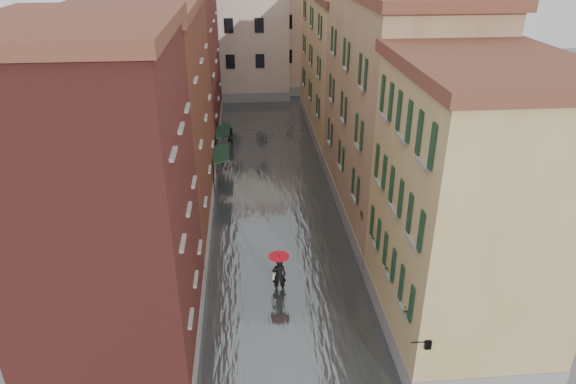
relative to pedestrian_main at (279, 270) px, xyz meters
name	(u,v)px	position (x,y,z in m)	size (l,w,h in m)	color
ground	(289,308)	(0.35, -1.35, -1.28)	(120.00, 120.00, 0.00)	#5E5E60
floodwater	(272,187)	(0.35, 11.65, -1.18)	(10.00, 60.00, 0.20)	#4B5254
building_left_near	(106,214)	(-6.65, -3.35, 5.22)	(6.00, 8.00, 13.00)	maroon
building_left_mid	(152,125)	(-6.65, 7.65, 4.97)	(6.00, 14.00, 12.50)	brown
building_left_far	(178,57)	(-6.65, 22.65, 5.72)	(6.00, 16.00, 14.00)	maroon
building_right_near	(468,216)	(7.35, -3.35, 4.47)	(6.00, 8.00, 11.50)	tan
building_right_mid	(395,114)	(7.35, 7.65, 5.22)	(6.00, 14.00, 13.00)	tan
building_right_far	(346,68)	(7.35, 22.65, 4.47)	(6.00, 16.00, 11.50)	tan
building_end_cream	(230,34)	(-2.65, 36.65, 5.22)	(12.00, 9.00, 13.00)	beige
building_end_pink	(311,34)	(6.35, 38.65, 4.72)	(10.00, 9.00, 12.00)	tan
awning_near	(221,154)	(-3.13, 12.22, 1.19)	(1.09, 3.36, 2.80)	black
awning_far	(222,132)	(-3.14, 16.68, 1.18)	(1.09, 2.85, 2.80)	black
wall_lantern	(427,344)	(4.68, -7.35, 1.73)	(0.71, 0.22, 0.35)	black
window_planters	(384,249)	(4.47, -2.03, 2.23)	(0.59, 8.49, 0.84)	brown
pedestrian_main	(279,270)	(0.00, 0.00, 0.00)	(1.06, 1.06, 2.06)	black
pedestrian_far	(231,137)	(-2.58, 19.98, -0.45)	(0.81, 0.63, 1.66)	black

